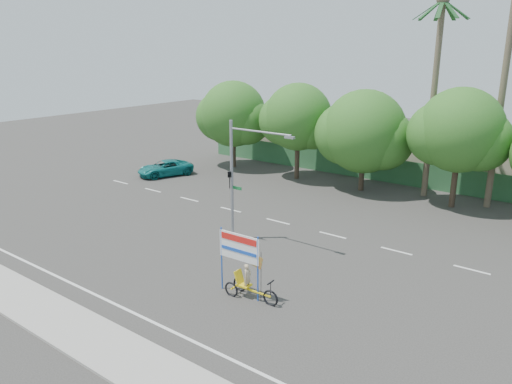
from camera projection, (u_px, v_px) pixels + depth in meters
The scene contains 14 objects.
ground at pixel (220, 273), 25.03m from camera, with size 120.00×120.00×0.00m, color #33302D.
sidewalk_near at pixel (92, 339), 19.29m from camera, with size 50.00×2.40×0.12m, color gray.
fence at pixel (391, 171), 41.18m from camera, with size 38.00×0.08×2.00m, color #336B3D.
building_left at pixel (315, 138), 50.13m from camera, with size 12.00×8.00×4.00m, color #B5A98F.
building_right at pixel (510, 165), 39.75m from camera, with size 14.00×8.00×3.60m, color #B5A98F.
tree_far_left at pixel (233, 116), 45.59m from camera, with size 7.14×6.00×7.96m.
tree_left at pixel (298, 119), 41.44m from camera, with size 6.66×5.60×8.07m.
tree_center at pixel (363, 134), 38.13m from camera, with size 7.62×6.40×7.85m.
tree_right at pixel (459, 133), 33.85m from camera, with size 6.90×5.80×8.36m.
palm_tall at pixel (508, 53), 32.33m from camera, with size 3.73×3.79×17.45m.
palm_short at pixel (436, 76), 35.40m from camera, with size 3.73×3.79×14.45m.
traffic_signal at pixel (236, 192), 28.53m from camera, with size 4.72×1.10×7.00m.
trike_billboard at pixel (245, 271), 22.32m from camera, with size 3.17×0.74×3.11m.
pickup_truck at pixel (165, 168), 43.57m from camera, with size 2.20×4.77×1.33m, color #10716E.
Camera 1 is at (15.28, -17.11, 10.96)m, focal length 35.00 mm.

